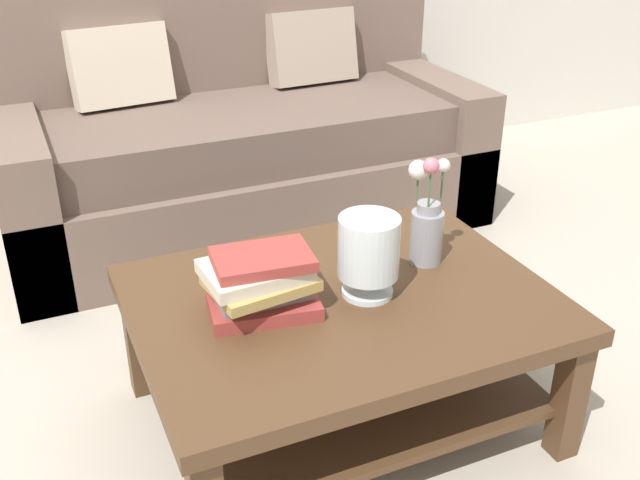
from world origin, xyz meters
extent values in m
plane|color=#ADA393|center=(0.00, 0.00, 0.00)|extent=(10.00, 10.00, 0.00)
cube|color=brown|center=(0.15, 0.92, 0.18)|extent=(2.02, 0.90, 0.36)
cube|color=brown|center=(0.15, 0.89, 0.46)|extent=(1.78, 0.74, 0.20)
cube|color=brown|center=(0.15, 1.27, 0.71)|extent=(2.02, 0.20, 0.70)
cube|color=brown|center=(-0.76, 0.92, 0.30)|extent=(0.20, 0.90, 0.60)
cube|color=brown|center=(1.06, 0.92, 0.30)|extent=(0.20, 0.90, 0.60)
cube|color=beige|center=(-0.31, 1.13, 0.72)|extent=(0.42, 0.23, 0.34)
cube|color=gray|center=(0.55, 1.13, 0.72)|extent=(0.41, 0.20, 0.34)
cube|color=#4C331E|center=(-0.03, -0.44, 0.40)|extent=(1.12, 0.85, 0.05)
cube|color=#4C331E|center=(0.47, -0.82, 0.19)|extent=(0.07, 0.07, 0.37)
cube|color=#4C331E|center=(-0.54, -0.07, 0.19)|extent=(0.07, 0.07, 0.37)
cube|color=#4C331E|center=(0.47, -0.07, 0.19)|extent=(0.07, 0.07, 0.37)
cube|color=#4C331E|center=(-0.03, -0.44, 0.14)|extent=(1.00, 0.73, 0.02)
cube|color=tan|center=(-0.02, -0.43, 0.16)|extent=(0.31, 0.25, 0.03)
cube|color=#993833|center=(-0.26, -0.44, 0.44)|extent=(0.31, 0.21, 0.04)
cube|color=slate|center=(-0.26, -0.41, 0.48)|extent=(0.24, 0.16, 0.04)
cube|color=tan|center=(-0.26, -0.43, 0.51)|extent=(0.28, 0.23, 0.03)
cube|color=beige|center=(-0.27, -0.42, 0.55)|extent=(0.27, 0.21, 0.04)
cube|color=#993833|center=(-0.25, -0.43, 0.58)|extent=(0.26, 0.20, 0.03)
cylinder|color=silver|center=(0.03, -0.46, 0.43)|extent=(0.14, 0.14, 0.02)
cylinder|color=silver|center=(0.03, -0.46, 0.46)|extent=(0.04, 0.04, 0.05)
cylinder|color=silver|center=(0.03, -0.46, 0.57)|extent=(0.17, 0.17, 0.17)
sphere|color=slate|center=(0.01, -0.46, 0.54)|extent=(0.05, 0.05, 0.05)
sphere|color=#51704C|center=(0.06, -0.45, 0.54)|extent=(0.05, 0.05, 0.05)
cylinder|color=gray|center=(0.27, -0.36, 0.50)|extent=(0.10, 0.10, 0.16)
cylinder|color=gray|center=(0.27, -0.36, 0.60)|extent=(0.07, 0.07, 0.03)
cylinder|color=#426638|center=(0.31, -0.36, 0.66)|extent=(0.01, 0.01, 0.10)
sphere|color=silver|center=(0.31, -0.36, 0.72)|extent=(0.04, 0.04, 0.04)
cylinder|color=#426638|center=(0.25, -0.34, 0.65)|extent=(0.01, 0.01, 0.08)
sphere|color=silver|center=(0.25, -0.34, 0.71)|extent=(0.06, 0.06, 0.06)
cylinder|color=#426638|center=(0.26, -0.39, 0.67)|extent=(0.01, 0.01, 0.11)
sphere|color=#C66B7A|center=(0.26, -0.39, 0.74)|extent=(0.05, 0.05, 0.05)
camera|label=1|loc=(-0.79, -2.01, 1.48)|focal=41.94mm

